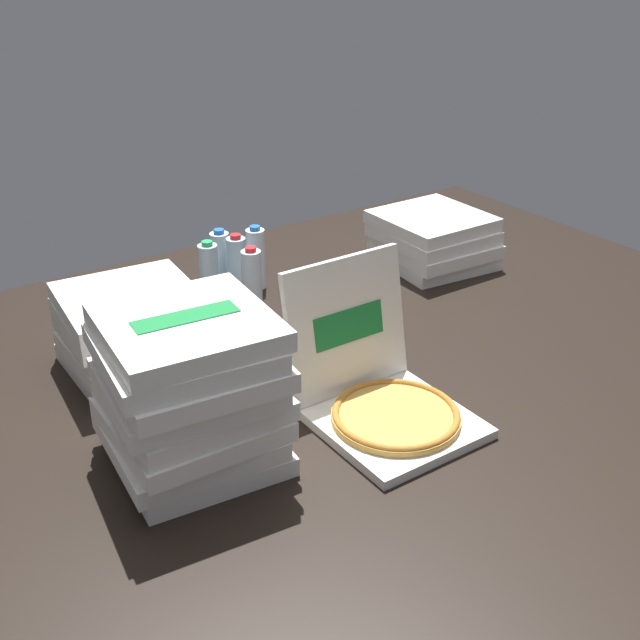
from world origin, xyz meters
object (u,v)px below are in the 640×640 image
open_pizza_box (381,392)px  water_bottle_3 (256,258)px  water_bottle_0 (252,281)px  water_bottle_4 (209,275)px  water_bottle_1 (236,268)px  water_bottle_2 (221,262)px  pizza_stack_right_mid (134,331)px  pizza_stack_left_far (190,392)px  pizza_stack_right_near (434,239)px

open_pizza_box → water_bottle_3: (0.16, 0.95, 0.03)m
water_bottle_0 → water_bottle_4: (-0.10, 0.13, 0.00)m
water_bottle_1 → water_bottle_2: (-0.02, 0.08, 0.00)m
pizza_stack_right_mid → water_bottle_2: pizza_stack_right_mid is taller
pizza_stack_left_far → water_bottle_1: size_ratio=1.84×
water_bottle_2 → water_bottle_4: 0.12m
open_pizza_box → water_bottle_0: (0.04, 0.78, 0.03)m
pizza_stack_left_far → water_bottle_2: 1.04m
open_pizza_box → water_bottle_1: bearing=86.4°
pizza_stack_left_far → pizza_stack_right_mid: pizza_stack_left_far is taller
pizza_stack_right_mid → water_bottle_4: (0.40, 0.27, -0.01)m
pizza_stack_left_far → pizza_stack_right_mid: bearing=83.1°
open_pizza_box → water_bottle_1: 0.92m
water_bottle_3 → pizza_stack_right_near: bearing=-15.9°
pizza_stack_right_near → open_pizza_box: bearing=-138.9°
pizza_stack_right_mid → water_bottle_2: 0.60m
water_bottle_3 → water_bottle_4: bearing=-170.0°
water_bottle_2 → water_bottle_3: same height
water_bottle_4 → water_bottle_3: bearing=10.0°
pizza_stack_left_far → pizza_stack_right_near: (1.37, 0.63, -0.10)m
pizza_stack_right_mid → pizza_stack_right_near: pizza_stack_right_mid is taller
water_bottle_1 → water_bottle_3: size_ratio=1.00×
pizza_stack_right_mid → pizza_stack_right_near: (1.31, 0.11, -0.03)m
water_bottle_3 → water_bottle_4: 0.22m
water_bottle_0 → water_bottle_4: 0.16m
water_bottle_3 → open_pizza_box: bearing=-99.7°
water_bottle_4 → water_bottle_2: bearing=42.3°
water_bottle_0 → water_bottle_1: (0.01, 0.14, 0.00)m
water_bottle_0 → water_bottle_2: 0.21m
water_bottle_0 → water_bottle_1: same height
water_bottle_2 → water_bottle_0: bearing=-88.0°
water_bottle_0 → water_bottle_4: same height
water_bottle_1 → water_bottle_4: bearing=-178.7°
pizza_stack_left_far → water_bottle_4: pizza_stack_left_far is taller
open_pizza_box → water_bottle_4: (-0.05, 0.91, 0.03)m
pizza_stack_left_far → water_bottle_1: bearing=54.5°
water_bottle_1 → water_bottle_3: (0.10, 0.04, 0.00)m
open_pizza_box → pizza_stack_right_near: size_ratio=1.10×
water_bottle_0 → water_bottle_3: bearing=55.8°
open_pizza_box → pizza_stack_right_mid: (-0.45, 0.64, 0.04)m
pizza_stack_right_near → water_bottle_2: (-0.82, 0.24, 0.01)m
water_bottle_1 → water_bottle_2: 0.08m
pizza_stack_left_far → pizza_stack_right_mid: (0.06, 0.52, -0.08)m
open_pizza_box → water_bottle_4: 0.91m
water_bottle_1 → water_bottle_0: bearing=-95.5°
open_pizza_box → pizza_stack_right_near: bearing=41.1°
pizza_stack_left_far → water_bottle_1: 0.98m
open_pizza_box → pizza_stack_right_near: (0.86, 0.75, 0.02)m
open_pizza_box → water_bottle_1: size_ratio=1.94×
open_pizza_box → water_bottle_1: open_pizza_box is taller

